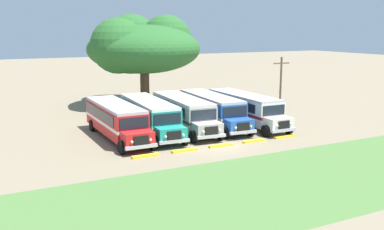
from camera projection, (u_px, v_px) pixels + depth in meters
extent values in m
plane|color=#84755B|center=(216.00, 144.00, 34.24)|extent=(220.00, 220.00, 0.00)
cube|color=#4C7538|center=(295.00, 180.00, 26.10)|extent=(80.00, 10.76, 0.01)
cube|color=red|center=(115.00, 119.00, 36.30)|extent=(2.52, 9.21, 2.10)
cube|color=white|center=(115.00, 121.00, 36.34)|extent=(2.55, 9.23, 0.24)
cube|color=black|center=(129.00, 111.00, 37.04)|extent=(0.06, 8.00, 0.80)
cube|color=black|center=(99.00, 113.00, 35.91)|extent=(0.06, 8.00, 0.80)
cube|color=#B2B2B7|center=(115.00, 105.00, 36.08)|extent=(2.44, 9.11, 0.22)
cube|color=red|center=(138.00, 139.00, 31.77)|extent=(2.20, 1.41, 1.05)
cube|color=black|center=(141.00, 141.00, 31.12)|extent=(1.10, 0.10, 0.70)
cube|color=#B7B7BC|center=(142.00, 147.00, 31.16)|extent=(2.40, 0.21, 0.24)
cube|color=black|center=(134.00, 123.00, 32.16)|extent=(2.20, 0.07, 0.84)
cube|color=white|center=(100.00, 111.00, 40.37)|extent=(0.90, 0.06, 1.30)
sphere|color=#EAE5C6|center=(151.00, 140.00, 31.38)|extent=(0.20, 0.20, 0.20)
sphere|color=#EAE5C6|center=(132.00, 142.00, 30.76)|extent=(0.20, 0.20, 0.20)
cylinder|color=black|center=(153.00, 144.00, 32.49)|extent=(0.28, 1.00, 1.00)
cylinder|color=black|center=(121.00, 148.00, 31.42)|extent=(0.28, 1.00, 1.00)
cylinder|color=black|center=(119.00, 123.00, 39.67)|extent=(0.28, 1.00, 1.00)
cylinder|color=black|center=(92.00, 125.00, 38.60)|extent=(0.28, 1.00, 1.00)
cube|color=teal|center=(149.00, 115.00, 37.90)|extent=(3.06, 9.34, 2.10)
cube|color=white|center=(149.00, 117.00, 37.93)|extent=(3.10, 9.36, 0.24)
cube|color=black|center=(161.00, 107.00, 38.57)|extent=(0.53, 7.99, 0.80)
cube|color=black|center=(133.00, 109.00, 37.58)|extent=(0.53, 7.99, 0.80)
cube|color=silver|center=(148.00, 101.00, 37.68)|extent=(2.98, 9.23, 0.22)
cube|color=teal|center=(171.00, 134.00, 33.23)|extent=(2.28, 1.53, 1.05)
cube|color=black|center=(174.00, 136.00, 32.56)|extent=(1.10, 0.17, 0.70)
cube|color=#B7B7BC|center=(174.00, 142.00, 32.61)|extent=(2.41, 0.35, 0.24)
cube|color=black|center=(167.00, 119.00, 33.64)|extent=(2.20, 0.20, 0.84)
cube|color=white|center=(134.00, 107.00, 42.08)|extent=(0.90, 0.12, 1.30)
sphere|color=#EAE5C6|center=(183.00, 135.00, 32.79)|extent=(0.20, 0.20, 0.20)
sphere|color=#EAE5C6|center=(166.00, 137.00, 32.25)|extent=(0.20, 0.20, 0.20)
cylinder|color=black|center=(185.00, 139.00, 33.90)|extent=(0.34, 1.02, 1.00)
cylinder|color=black|center=(155.00, 142.00, 32.96)|extent=(0.34, 1.02, 1.00)
cylinder|color=black|center=(151.00, 119.00, 41.27)|extent=(0.34, 1.02, 1.00)
cylinder|color=black|center=(126.00, 121.00, 40.33)|extent=(0.34, 1.02, 1.00)
cube|color=#9E9993|center=(182.00, 111.00, 39.44)|extent=(3.12, 9.35, 2.10)
cube|color=#282828|center=(182.00, 113.00, 39.47)|extent=(3.15, 9.37, 0.24)
cube|color=black|center=(194.00, 104.00, 40.11)|extent=(0.59, 7.98, 0.80)
cube|color=black|center=(168.00, 106.00, 39.13)|extent=(0.59, 7.98, 0.80)
cube|color=beige|center=(182.00, 99.00, 39.22)|extent=(3.04, 9.24, 0.22)
cube|color=#9E9993|center=(207.00, 129.00, 34.76)|extent=(2.29, 1.55, 1.05)
cube|color=black|center=(211.00, 131.00, 34.09)|extent=(1.10, 0.17, 0.70)
cube|color=#B7B7BC|center=(212.00, 136.00, 34.14)|extent=(2.41, 0.36, 0.24)
cube|color=black|center=(204.00, 115.00, 35.17)|extent=(2.20, 0.21, 0.84)
cube|color=#282828|center=(165.00, 104.00, 43.63)|extent=(0.90, 0.12, 1.30)
sphere|color=#EAE5C6|center=(220.00, 130.00, 34.31)|extent=(0.20, 0.20, 0.20)
sphere|color=#EAE5C6|center=(203.00, 132.00, 33.77)|extent=(0.20, 0.20, 0.20)
cylinder|color=black|center=(220.00, 134.00, 35.42)|extent=(0.35, 1.02, 1.00)
cylinder|color=black|center=(193.00, 137.00, 34.49)|extent=(0.35, 1.02, 1.00)
cylinder|color=black|center=(182.00, 116.00, 42.81)|extent=(0.35, 1.02, 1.00)
cylinder|color=black|center=(159.00, 118.00, 41.89)|extent=(0.35, 1.02, 1.00)
cube|color=#23519E|center=(211.00, 109.00, 40.81)|extent=(3.12, 9.35, 2.10)
cube|color=silver|center=(211.00, 110.00, 40.85)|extent=(3.15, 9.37, 0.24)
cube|color=black|center=(222.00, 102.00, 41.48)|extent=(0.58, 7.98, 0.80)
cube|color=black|center=(197.00, 104.00, 40.50)|extent=(0.58, 7.98, 0.80)
cube|color=#B2B2B7|center=(211.00, 96.00, 40.59)|extent=(3.03, 9.24, 0.22)
cube|color=#23519E|center=(239.00, 125.00, 36.13)|extent=(2.29, 1.55, 1.05)
cube|color=black|center=(243.00, 127.00, 35.46)|extent=(1.10, 0.17, 0.70)
cube|color=#B7B7BC|center=(243.00, 132.00, 35.51)|extent=(2.41, 0.36, 0.24)
cube|color=black|center=(235.00, 112.00, 36.54)|extent=(2.20, 0.21, 0.84)
cube|color=silver|center=(191.00, 102.00, 45.00)|extent=(0.90, 0.12, 1.30)
sphere|color=#EAE5C6|center=(251.00, 126.00, 35.69)|extent=(0.20, 0.20, 0.20)
sphere|color=#EAE5C6|center=(236.00, 128.00, 35.15)|extent=(0.20, 0.20, 0.20)
cylinder|color=black|center=(251.00, 130.00, 36.79)|extent=(0.35, 1.02, 1.00)
cylinder|color=black|center=(225.00, 133.00, 35.86)|extent=(0.35, 1.02, 1.00)
cylinder|color=black|center=(209.00, 113.00, 44.18)|extent=(0.35, 1.02, 1.00)
cylinder|color=black|center=(186.00, 115.00, 43.26)|extent=(0.35, 1.02, 1.00)
cube|color=silver|center=(244.00, 107.00, 41.37)|extent=(2.58, 9.22, 2.10)
cube|color=maroon|center=(244.00, 109.00, 41.40)|extent=(2.61, 9.24, 0.24)
cube|color=black|center=(253.00, 101.00, 42.10)|extent=(0.11, 8.00, 0.80)
cube|color=black|center=(230.00, 103.00, 40.98)|extent=(0.11, 8.00, 0.80)
cube|color=#B2B2B7|center=(244.00, 95.00, 41.15)|extent=(2.50, 9.12, 0.22)
cube|color=silver|center=(278.00, 124.00, 36.82)|extent=(2.21, 1.42, 1.05)
cube|color=black|center=(284.00, 125.00, 36.17)|extent=(1.10, 0.11, 0.70)
cube|color=#B7B7BC|center=(284.00, 130.00, 36.21)|extent=(2.40, 0.22, 0.24)
cube|color=black|center=(274.00, 110.00, 37.21)|extent=(2.20, 0.08, 0.84)
cube|color=maroon|center=(219.00, 101.00, 45.44)|extent=(0.90, 0.07, 1.30)
sphere|color=#EAE5C6|center=(291.00, 124.00, 36.43)|extent=(0.20, 0.20, 0.20)
sphere|color=#EAE5C6|center=(277.00, 126.00, 35.82)|extent=(0.20, 0.20, 0.20)
cylinder|color=black|center=(289.00, 128.00, 37.54)|extent=(0.29, 1.00, 1.00)
cylinder|color=black|center=(266.00, 131.00, 36.48)|extent=(0.29, 1.00, 1.00)
cylinder|color=black|center=(237.00, 112.00, 44.73)|extent=(0.29, 1.00, 1.00)
cylinder|color=black|center=(216.00, 114.00, 43.68)|extent=(0.29, 1.00, 1.00)
cube|color=yellow|center=(145.00, 156.00, 30.88)|extent=(2.00, 0.36, 0.15)
cube|color=yellow|center=(185.00, 150.00, 32.25)|extent=(2.00, 0.36, 0.15)
cube|color=yellow|center=(221.00, 145.00, 33.61)|extent=(2.00, 0.36, 0.15)
cube|color=yellow|center=(254.00, 141.00, 34.98)|extent=(2.00, 0.36, 0.15)
cube|color=yellow|center=(285.00, 137.00, 36.34)|extent=(2.00, 0.36, 0.15)
cylinder|color=brown|center=(145.00, 87.00, 51.05)|extent=(1.05, 1.05, 4.45)
ellipsoid|color=#286028|center=(144.00, 49.00, 50.22)|extent=(12.92, 12.22, 5.51)
sphere|color=#286028|center=(166.00, 41.00, 52.82)|extent=(6.13, 6.13, 6.13)
sphere|color=#286028|center=(118.00, 46.00, 47.71)|extent=(6.04, 6.04, 6.04)
sphere|color=#286028|center=(131.00, 44.00, 54.00)|extent=(7.28, 7.28, 7.28)
cylinder|color=brown|center=(281.00, 89.00, 42.26)|extent=(0.20, 0.20, 6.19)
cube|color=brown|center=(282.00, 63.00, 41.78)|extent=(1.80, 0.12, 0.12)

